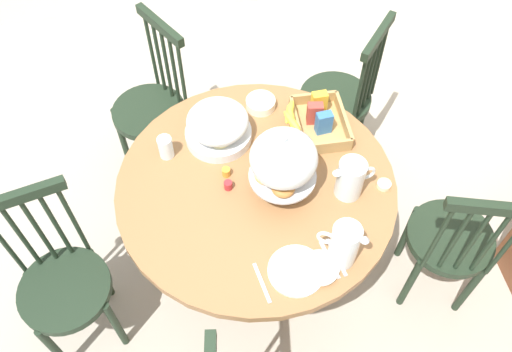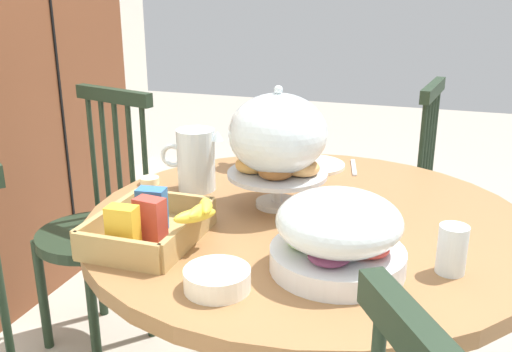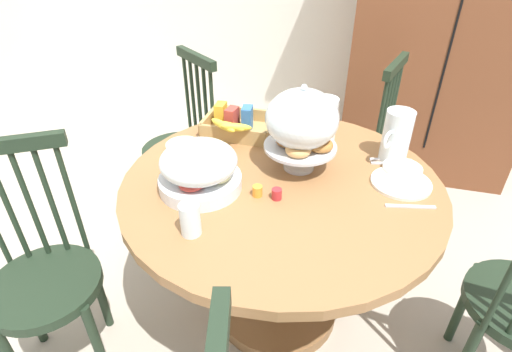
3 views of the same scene
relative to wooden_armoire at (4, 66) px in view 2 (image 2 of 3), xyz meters
name	(u,v)px [view 2 (image 2 of 3)]	position (x,y,z in m)	size (l,w,h in m)	color
wooden_armoire	(4,66)	(0.00, 0.00, 0.00)	(1.18, 0.60, 1.96)	brown
dining_table	(306,285)	(-0.70, -1.57, -0.46)	(1.21, 1.21, 0.74)	olive
windsor_chair_facing_door	(388,205)	(0.19, -1.71, -0.53)	(0.40, 0.40, 0.97)	#1E2D1E
windsor_chair_far_side	(97,233)	(-0.43, -0.70, -0.53)	(0.42, 0.42, 0.97)	#1E2D1E
pastry_stand_with_dome	(278,139)	(-0.65, -1.47, -0.05)	(0.28, 0.28, 0.34)	silver
fruit_platter_covered	(338,234)	(-0.97, -1.70, -0.16)	(0.30, 0.30, 0.18)	silver
orange_juice_pitcher	(196,163)	(-0.59, -1.19, -0.16)	(0.11, 0.20, 0.19)	silver
milk_pitcher	(260,138)	(-0.29, -1.30, -0.15)	(0.11, 0.18, 0.21)	silver
cereal_basket	(153,225)	(-0.97, -1.25, -0.20)	(0.32, 0.30, 0.12)	tan
china_plate_large	(313,165)	(-0.26, -1.48, -0.24)	(0.22, 0.22, 0.01)	white
china_plate_small	(288,159)	(-0.26, -1.39, -0.23)	(0.15, 0.15, 0.01)	white
cereal_bowl	(217,279)	(-1.14, -1.48, -0.22)	(0.14, 0.14, 0.04)	white
drinking_glass	(452,249)	(-0.91, -1.94, -0.19)	(0.06, 0.06, 0.11)	silver
butter_dish	(150,181)	(-0.60, -1.03, -0.23)	(0.06, 0.06, 0.02)	beige
jam_jar_strawberry	(354,214)	(-0.69, -1.69, -0.22)	(0.04, 0.04, 0.04)	#B7282D
jam_jar_apricot	(349,224)	(-0.76, -1.69, -0.22)	(0.04, 0.04, 0.04)	orange
table_knife	(272,164)	(-0.29, -1.34, -0.24)	(0.17, 0.01, 0.01)	silver
dinner_fork	(263,164)	(-0.30, -1.31, -0.24)	(0.17, 0.01, 0.01)	silver
soup_spoon	(354,167)	(-0.24, -1.62, -0.24)	(0.17, 0.01, 0.01)	silver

